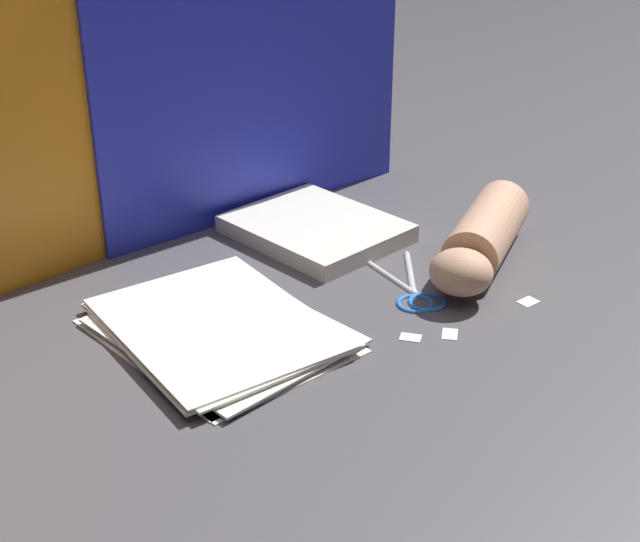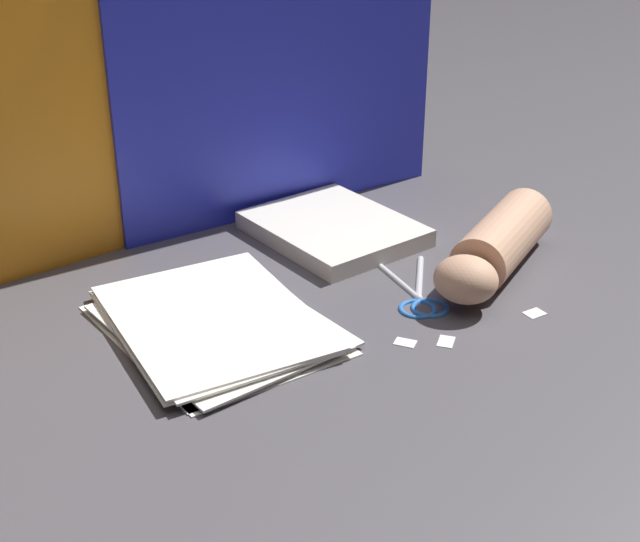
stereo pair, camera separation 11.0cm
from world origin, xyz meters
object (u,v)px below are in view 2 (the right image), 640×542
(scissors, at_px, (418,295))
(hand_forearm, at_px, (495,247))
(book_closed, at_px, (333,229))
(paper_stack, at_px, (215,322))

(scissors, bearing_deg, hand_forearm, -0.86)
(book_closed, bearing_deg, hand_forearm, -62.75)
(paper_stack, xyz_separation_m, hand_forearm, (0.39, -0.08, 0.03))
(book_closed, xyz_separation_m, scissors, (-0.02, -0.22, -0.01))
(paper_stack, xyz_separation_m, scissors, (0.26, -0.08, -0.00))
(paper_stack, height_order, book_closed, book_closed)
(scissors, bearing_deg, paper_stack, 163.32)
(book_closed, xyz_separation_m, hand_forearm, (0.11, -0.22, 0.03))
(scissors, distance_m, hand_forearm, 0.14)
(book_closed, bearing_deg, paper_stack, -152.58)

